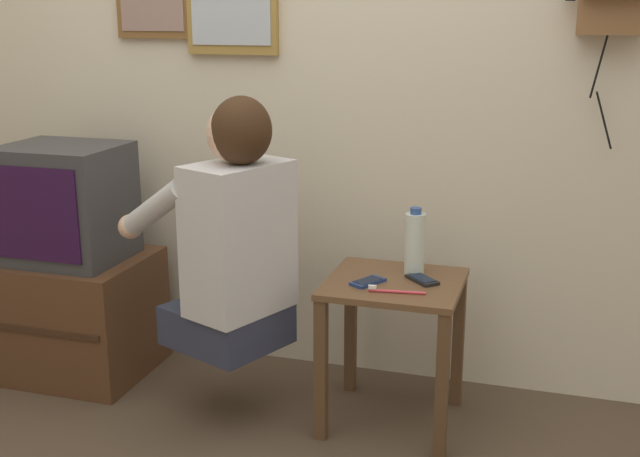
% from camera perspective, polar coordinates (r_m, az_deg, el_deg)
% --- Properties ---
extents(wall_back, '(6.80, 0.05, 2.55)m').
position_cam_1_polar(wall_back, '(3.07, 1.50, 12.66)').
color(wall_back, beige).
rests_on(wall_back, ground_plane).
extents(side_table, '(0.46, 0.43, 0.53)m').
position_cam_1_polar(side_table, '(2.79, 5.25, -6.10)').
color(side_table, brown).
rests_on(side_table, ground_plane).
extents(person, '(0.63, 0.53, 0.87)m').
position_cam_1_polar(person, '(2.71, -6.26, -0.39)').
color(person, '#2D3347').
rests_on(person, ground_plane).
extents(tv_stand, '(0.56, 0.50, 0.48)m').
position_cam_1_polar(tv_stand, '(3.37, -16.82, -5.83)').
color(tv_stand, '#51331E').
rests_on(tv_stand, ground_plane).
extents(television, '(0.44, 0.38, 0.45)m').
position_cam_1_polar(television, '(3.22, -17.67, 1.75)').
color(television, '#38383A').
rests_on(television, tv_stand).
extents(cell_phone_held, '(0.11, 0.14, 0.01)m').
position_cam_1_polar(cell_phone_held, '(2.71, 3.43, -3.80)').
color(cell_phone_held, navy).
rests_on(cell_phone_held, side_table).
extents(cell_phone_spare, '(0.13, 0.13, 0.01)m').
position_cam_1_polar(cell_phone_spare, '(2.75, 7.28, -3.62)').
color(cell_phone_spare, black).
rests_on(cell_phone_spare, side_table).
extents(water_bottle, '(0.07, 0.07, 0.24)m').
position_cam_1_polar(water_bottle, '(2.79, 6.76, -1.03)').
color(water_bottle, silver).
rests_on(water_bottle, side_table).
extents(toothbrush, '(0.19, 0.03, 0.02)m').
position_cam_1_polar(toothbrush, '(2.62, 5.21, -4.44)').
color(toothbrush, '#D83F4C').
rests_on(toothbrush, side_table).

